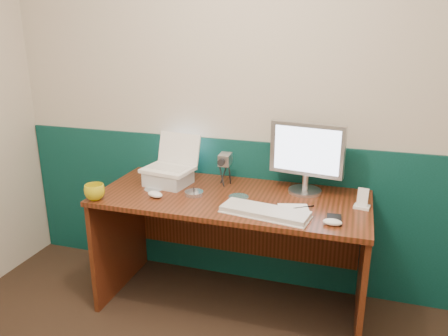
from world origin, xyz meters
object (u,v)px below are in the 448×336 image
(keyboard, at_px, (265,212))
(laptop, at_px, (167,152))
(camcorder, at_px, (225,171))
(desk, at_px, (231,252))
(mug, at_px, (95,192))
(monitor, at_px, (307,158))

(keyboard, bearing_deg, laptop, 166.72)
(laptop, distance_m, camcorder, 0.38)
(desk, xyz_separation_m, mug, (-0.74, -0.29, 0.42))
(laptop, distance_m, monitor, 0.85)
(desk, relative_size, camcorder, 8.74)
(laptop, bearing_deg, keyboard, -13.64)
(laptop, xyz_separation_m, keyboard, (0.69, -0.28, -0.20))
(monitor, bearing_deg, mug, -148.17)
(keyboard, xyz_separation_m, camcorder, (-0.34, 0.39, 0.08))
(monitor, relative_size, keyboard, 0.93)
(desk, height_order, laptop, laptop)
(desk, xyz_separation_m, camcorder, (-0.10, 0.18, 0.47))
(keyboard, xyz_separation_m, mug, (-0.99, -0.08, 0.03))
(desk, xyz_separation_m, monitor, (0.41, 0.19, 0.59))
(desk, bearing_deg, laptop, 170.56)
(laptop, xyz_separation_m, monitor, (0.85, 0.12, 0.01))
(desk, distance_m, mug, 0.90)
(keyboard, bearing_deg, camcorder, 140.43)
(monitor, height_order, mug, monitor)
(keyboard, distance_m, camcorder, 0.52)
(desk, relative_size, mug, 13.63)
(mug, xyz_separation_m, camcorder, (0.64, 0.47, 0.05))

